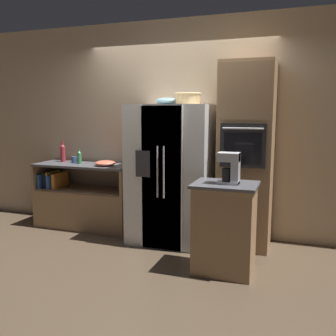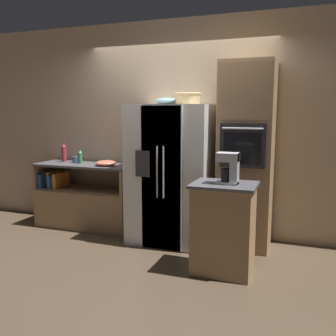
% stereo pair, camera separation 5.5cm
% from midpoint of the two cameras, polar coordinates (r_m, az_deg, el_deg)
% --- Properties ---
extents(ground_plane, '(20.00, 20.00, 0.00)m').
position_cam_midpoint_polar(ground_plane, '(4.86, 0.27, -10.87)').
color(ground_plane, '#4C3D2D').
extents(wall_back, '(12.00, 0.06, 2.80)m').
position_cam_midpoint_polar(wall_back, '(5.02, 2.10, 6.11)').
color(wall_back, tan).
rests_on(wall_back, ground_plane).
extents(counter_left, '(1.39, 0.57, 0.90)m').
position_cam_midpoint_polar(counter_left, '(5.44, -12.06, -5.33)').
color(counter_left, '#93704C').
rests_on(counter_left, ground_plane).
extents(refrigerator, '(0.99, 0.84, 1.70)m').
position_cam_midpoint_polar(refrigerator, '(4.65, 1.03, -0.90)').
color(refrigerator, silver).
rests_on(refrigerator, ground_plane).
extents(wall_oven, '(0.61, 0.64, 2.19)m').
position_cam_midpoint_polar(wall_oven, '(4.52, 12.17, 1.79)').
color(wall_oven, '#93704C').
rests_on(wall_oven, ground_plane).
extents(island_counter, '(0.63, 0.51, 0.92)m').
position_cam_midpoint_polar(island_counter, '(3.85, 8.86, -9.01)').
color(island_counter, '#93704C').
rests_on(island_counter, ground_plane).
extents(wicker_basket, '(0.31, 0.31, 0.13)m').
position_cam_midpoint_polar(wicker_basket, '(4.46, 3.42, 10.58)').
color(wicker_basket, tan).
rests_on(wicker_basket, refrigerator).
extents(fruit_bowl, '(0.28, 0.28, 0.08)m').
position_cam_midpoint_polar(fruit_bowl, '(4.62, 0.15, 10.16)').
color(fruit_bowl, '#668C99').
rests_on(fruit_bowl, refrigerator).
extents(bottle_tall, '(0.06, 0.06, 0.21)m').
position_cam_midpoint_polar(bottle_tall, '(5.35, -12.96, 1.67)').
color(bottle_tall, '#33723F').
rests_on(bottle_tall, counter_left).
extents(bottle_short, '(0.07, 0.07, 0.30)m').
position_cam_midpoint_polar(bottle_short, '(5.62, -15.31, 2.30)').
color(bottle_short, maroon).
rests_on(bottle_short, counter_left).
extents(mug, '(0.11, 0.08, 0.09)m').
position_cam_midpoint_polar(mug, '(5.46, -13.68, 1.26)').
color(mug, '#384C7A').
rests_on(mug, counter_left).
extents(mixing_bowl, '(0.28, 0.28, 0.07)m').
position_cam_midpoint_polar(mixing_bowl, '(5.08, -9.16, 0.76)').
color(mixing_bowl, '#DB664C').
rests_on(mixing_bowl, counter_left).
extents(coffee_maker, '(0.21, 0.16, 0.31)m').
position_cam_midpoint_polar(coffee_maker, '(3.69, 9.85, 0.17)').
color(coffee_maker, '#B2B2B7').
rests_on(coffee_maker, island_counter).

